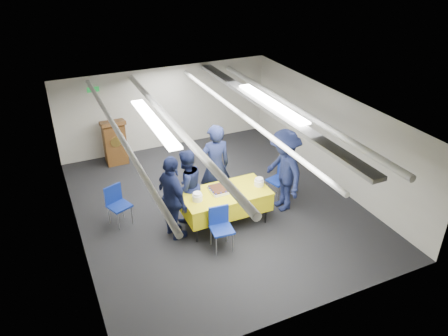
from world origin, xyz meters
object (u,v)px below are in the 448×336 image
(sailor_d, at_px, (284,171))
(chair_right, at_px, (281,176))
(chair_near, at_px, (220,224))
(sailor_a, at_px, (215,166))
(chair_left, at_px, (117,201))
(serving_table, at_px, (225,201))
(sailor_c, at_px, (173,198))
(podium, at_px, (115,142))
(sailor_b, at_px, (186,186))
(sheet_cake, at_px, (222,189))

(sailor_d, bearing_deg, chair_right, 154.78)
(chair_near, xyz_separation_m, sailor_a, (0.50, 1.41, 0.45))
(chair_left, bearing_deg, chair_near, -44.59)
(serving_table, bearing_deg, sailor_c, 178.77)
(podium, relative_size, chair_near, 1.44)
(serving_table, height_order, podium, podium)
(podium, distance_m, sailor_d, 4.72)
(chair_near, relative_size, chair_right, 1.00)
(chair_right, bearing_deg, sailor_b, 178.89)
(chair_right, height_order, sailor_c, sailor_c)
(sailor_b, bearing_deg, chair_left, -35.30)
(serving_table, bearing_deg, sheet_cake, 113.15)
(sailor_a, xyz_separation_m, sailor_b, (-0.77, -0.26, -0.17))
(sailor_d, bearing_deg, sailor_b, -100.90)
(serving_table, bearing_deg, sailor_b, 144.42)
(sheet_cake, bearing_deg, sailor_b, 147.80)
(serving_table, xyz_separation_m, sailor_d, (1.40, 0.02, 0.39))
(chair_left, distance_m, sailor_d, 3.61)
(sailor_d, bearing_deg, sailor_a, -117.40)
(sailor_a, distance_m, sailor_b, 0.83)
(podium, bearing_deg, chair_near, -76.08)
(sailor_d, bearing_deg, sheet_cake, -90.73)
(sailor_a, height_order, sailor_c, sailor_a)
(podium, xyz_separation_m, sailor_a, (1.59, -2.99, 0.37))
(serving_table, bearing_deg, podium, 111.85)
(chair_near, bearing_deg, chair_right, 28.55)
(podium, bearing_deg, chair_right, -46.66)
(sailor_b, bearing_deg, serving_table, 128.48)
(sheet_cake, xyz_separation_m, sailor_c, (-1.09, -0.06, 0.09))
(podium, xyz_separation_m, chair_near, (1.09, -4.40, -0.08))
(sheet_cake, bearing_deg, sailor_d, -2.50)
(serving_table, bearing_deg, chair_near, -121.64)
(serving_table, distance_m, chair_near, 0.78)
(sailor_a, bearing_deg, sailor_d, 151.94)
(sheet_cake, xyz_separation_m, chair_near, (-0.37, -0.74, -0.28))
(podium, distance_m, sailor_a, 3.40)
(chair_right, bearing_deg, sailor_a, 168.56)
(serving_table, height_order, sailor_c, sailor_c)
(podium, height_order, sailor_d, sailor_d)
(podium, relative_size, sailor_c, 0.69)
(chair_right, bearing_deg, sheet_cake, -167.71)
(sheet_cake, distance_m, chair_near, 0.88)
(serving_table, height_order, chair_left, chair_left)
(chair_near, bearing_deg, sheet_cake, 63.23)
(serving_table, distance_m, sailor_a, 0.86)
(chair_near, height_order, chair_right, same)
(chair_near, height_order, chair_left, same)
(serving_table, distance_m, chair_right, 1.67)
(chair_right, bearing_deg, serving_table, -164.81)
(podium, xyz_separation_m, chair_right, (3.11, -3.30, -0.08))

